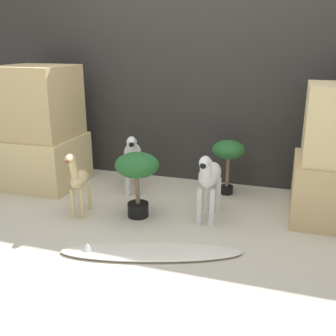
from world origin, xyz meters
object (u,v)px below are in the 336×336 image
zebra_right (209,176)px  surfboard (150,251)px  zebra_left (133,155)px  potted_palm_back (228,153)px  potted_palm_front (137,171)px  giraffe_figurine (78,179)px

zebra_right → surfboard: 0.80m
zebra_left → surfboard: bearing=-62.5°
potted_palm_back → potted_palm_front: bearing=-130.6°
potted_palm_back → surfboard: 1.36m
zebra_right → surfboard: zebra_right is taller
zebra_right → zebra_left: 0.91m
giraffe_figurine → potted_palm_back: 1.38m
giraffe_figurine → surfboard: giraffe_figurine is taller
zebra_left → potted_palm_front: (0.26, -0.52, 0.03)m
zebra_right → zebra_left: bearing=154.3°
surfboard → zebra_left: bearing=117.5°
potted_palm_front → surfboard: 0.72m
giraffe_figurine → potted_palm_front: bearing=15.1°
giraffe_figurine → zebra_left: bearing=72.2°
zebra_right → potted_palm_back: (0.06, 0.59, 0.04)m
potted_palm_front → potted_palm_back: potted_palm_front is taller
potted_palm_front → potted_palm_back: (0.62, 0.72, 0.01)m
zebra_right → giraffe_figurine: 1.06m
zebra_left → giraffe_figurine: bearing=-107.8°
giraffe_figurine → potted_palm_back: size_ratio=1.11×
zebra_right → potted_palm_front: 0.58m
giraffe_figurine → potted_palm_front: (0.47, 0.13, 0.08)m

